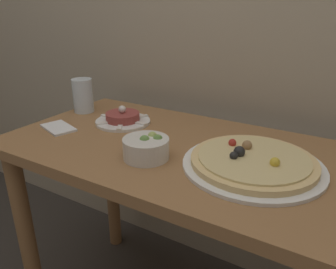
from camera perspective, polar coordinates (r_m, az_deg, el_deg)
dining_table at (r=1.08m, az=1.08°, el=-8.40°), size 1.09×0.60×0.76m
pizza_plate at (r=0.91m, az=14.56°, el=-4.65°), size 0.38×0.38×0.06m
tartare_plate at (r=1.22m, az=-7.88°, el=2.73°), size 0.20×0.20×0.07m
small_bowl at (r=0.93m, az=-3.79°, el=-2.29°), size 0.13×0.13×0.07m
drinking_glass at (r=1.36m, az=-14.60°, el=6.58°), size 0.08×0.08×0.13m
napkin at (r=1.21m, az=-18.55°, el=1.12°), size 0.15×0.12×0.01m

